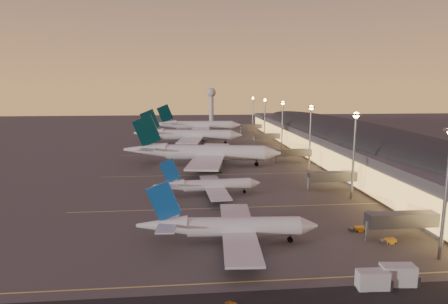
% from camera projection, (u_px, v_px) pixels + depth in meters
% --- Properties ---
extents(ground, '(700.00, 700.00, 0.00)m').
position_uv_depth(ground, '(232.00, 202.00, 108.49)').
color(ground, '#464441').
extents(airliner_narrow_south, '(38.74, 34.64, 13.84)m').
position_uv_depth(airliner_narrow_south, '(228.00, 227.00, 79.51)').
color(airliner_narrow_south, silver).
rests_on(airliner_narrow_south, ground).
extents(airliner_narrow_north, '(33.31, 29.83, 11.90)m').
position_uv_depth(airliner_narrow_north, '(208.00, 185.00, 115.29)').
color(airliner_narrow_north, silver).
rests_on(airliner_narrow_north, ground).
extents(airliner_wide_near, '(67.26, 62.02, 21.57)m').
position_uv_depth(airliner_wide_near, '(202.00, 152.00, 158.96)').
color(airliner_wide_near, silver).
rests_on(airliner_wide_near, ground).
extents(airliner_wide_mid, '(64.01, 58.90, 20.50)m').
position_uv_depth(airliner_wide_mid, '(188.00, 135.00, 219.98)').
color(airliner_wide_mid, silver).
rests_on(airliner_wide_mid, ground).
extents(airliner_wide_far, '(65.54, 59.82, 20.97)m').
position_uv_depth(airliner_wide_far, '(196.00, 125.00, 274.31)').
color(airliner_wide_far, silver).
rests_on(airliner_wide_far, ground).
extents(terminal_building, '(56.35, 255.00, 17.46)m').
position_uv_depth(terminal_building, '(340.00, 137.00, 183.81)').
color(terminal_building, '#4B4B51').
rests_on(terminal_building, ground).
extents(light_masts, '(2.20, 217.20, 25.90)m').
position_uv_depth(light_masts, '(293.00, 121.00, 172.59)').
color(light_masts, slate).
rests_on(light_masts, ground).
extents(radar_tower, '(9.00, 9.00, 32.50)m').
position_uv_depth(radar_tower, '(211.00, 99.00, 360.73)').
color(radar_tower, silver).
rests_on(radar_tower, ground).
extents(lane_markings, '(90.00, 180.36, 0.00)m').
position_uv_depth(lane_markings, '(220.00, 172.00, 147.73)').
color(lane_markings, '#D8C659').
rests_on(lane_markings, ground).
extents(baggage_tug_a, '(3.34, 1.53, 0.99)m').
position_uv_depth(baggage_tug_a, '(389.00, 241.00, 79.92)').
color(baggage_tug_a, orange).
rests_on(baggage_tug_a, ground).
extents(baggage_tug_b, '(3.67, 1.71, 1.08)m').
position_uv_depth(baggage_tug_b, '(358.00, 229.00, 86.57)').
color(baggage_tug_b, orange).
rests_on(baggage_tug_b, ground).
extents(catering_truck_a, '(6.41, 2.97, 3.50)m').
position_uv_depth(catering_truck_a, '(400.00, 275.00, 62.98)').
color(catering_truck_a, silver).
rests_on(catering_truck_a, ground).
extents(catering_truck_b, '(5.72, 2.43, 3.17)m').
position_uv_depth(catering_truck_b, '(374.00, 280.00, 61.73)').
color(catering_truck_b, silver).
rests_on(catering_truck_b, ground).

